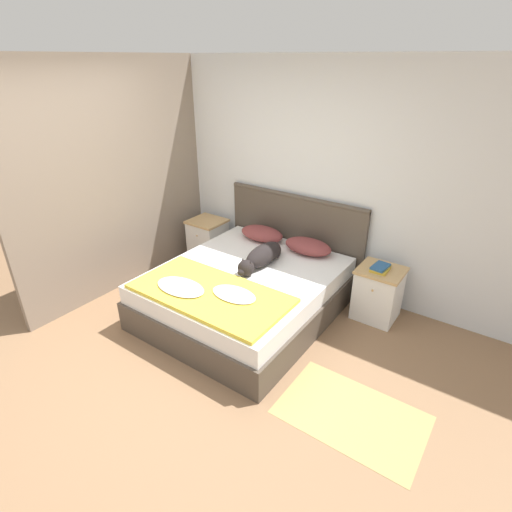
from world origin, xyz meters
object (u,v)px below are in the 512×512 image
object	(u,v)px
nightstand_right	(378,293)
book_stack	(380,268)
bed	(245,293)
nightstand_left	(208,240)
pillow_left	(262,234)
pillow_right	(308,246)
dog	(261,257)

from	to	relation	value
nightstand_right	book_stack	world-z (taller)	book_stack
bed	nightstand_left	size ratio (longest dim) A/B	3.45
pillow_left	pillow_right	bearing A→B (deg)	0.00
nightstand_left	pillow_left	bearing A→B (deg)	1.84
nightstand_right	pillow_left	distance (m)	1.53
pillow_right	dog	distance (m)	0.61
bed	book_stack	bearing A→B (deg)	31.49
nightstand_left	pillow_right	world-z (taller)	pillow_right
pillow_left	book_stack	xyz separation A→B (m)	(1.49, -0.05, 0.01)
dog	pillow_right	bearing A→B (deg)	64.59
nightstand_right	pillow_right	size ratio (longest dim) A/B	1.02
dog	nightstand_left	bearing A→B (deg)	156.99
nightstand_right	bed	bearing A→B (deg)	-147.86
pillow_left	pillow_right	xyz separation A→B (m)	(0.63, 0.00, 0.00)
pillow_left	dog	size ratio (longest dim) A/B	0.70
bed	dog	world-z (taller)	dog
pillow_right	dog	size ratio (longest dim) A/B	0.70
bed	pillow_left	bearing A→B (deg)	112.36
book_stack	pillow_right	bearing A→B (deg)	176.52
bed	book_stack	distance (m)	1.42
nightstand_left	book_stack	size ratio (longest dim) A/B	2.55
nightstand_right	dog	world-z (taller)	dog
book_stack	pillow_left	bearing A→B (deg)	178.00
nightstand_right	book_stack	xyz separation A→B (m)	(-0.01, -0.02, 0.31)
pillow_left	book_stack	distance (m)	1.49
nightstand_left	pillow_right	size ratio (longest dim) A/B	1.02
pillow_right	dog	xyz separation A→B (m)	(-0.26, -0.55, 0.02)
nightstand_left	pillow_left	size ratio (longest dim) A/B	1.02
dog	pillow_left	bearing A→B (deg)	123.87
dog	bed	bearing A→B (deg)	-103.98
pillow_right	book_stack	xyz separation A→B (m)	(0.86, -0.05, 0.01)
pillow_right	book_stack	bearing A→B (deg)	-3.48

